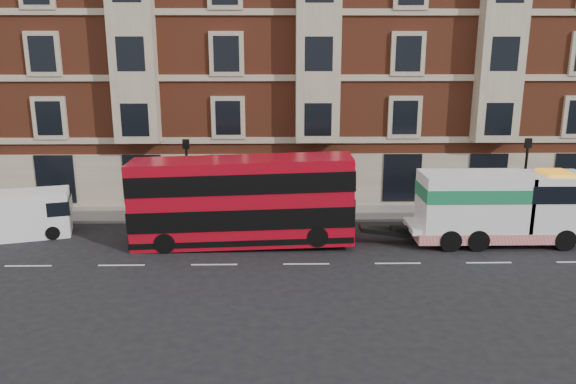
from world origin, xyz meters
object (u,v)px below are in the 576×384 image
object	(u,v)px
double_decker_bus	(242,200)
box_van	(22,215)
tow_truck	(497,207)
pedestrian	(19,206)

from	to	relation	value
double_decker_bus	box_van	distance (m)	11.08
double_decker_bus	box_van	xyz separation A→B (m)	(-10.94, 1.36, -1.08)
double_decker_bus	box_van	bearing A→B (deg)	172.92
tow_truck	box_van	bearing A→B (deg)	176.62
tow_truck	pedestrian	distance (m)	24.43
double_decker_bus	tow_truck	distance (m)	12.06
box_van	pedestrian	size ratio (longest dim) A/B	2.86
tow_truck	pedestrian	bearing A→B (deg)	171.51
tow_truck	double_decker_bus	bearing A→B (deg)	180.00
double_decker_bus	pedestrian	xyz separation A→B (m)	(-12.09, 3.61, -1.24)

